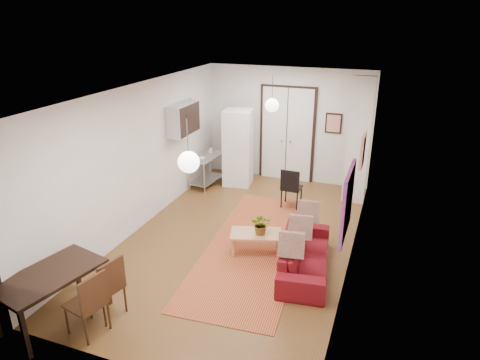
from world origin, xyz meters
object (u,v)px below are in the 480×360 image
(dining_table, at_px, (50,279))
(sofa, at_px, (305,255))
(dining_chair_near, at_px, (107,278))
(dining_chair_far, at_px, (90,294))
(fridge, at_px, (238,148))
(coffee_table, at_px, (256,235))
(black_side_chair, at_px, (293,183))
(kitchen_counter, at_px, (207,167))

(dining_table, bearing_deg, sofa, 39.24)
(dining_chair_near, relative_size, dining_chair_far, 1.00)
(fridge, bearing_deg, coffee_table, -71.93)
(sofa, xyz_separation_m, fridge, (-2.46, 3.32, 0.67))
(sofa, relative_size, fridge, 1.03)
(dining_chair_far, bearing_deg, black_side_chair, 174.62)
(fridge, distance_m, black_side_chair, 1.85)
(fridge, distance_m, dining_table, 5.86)
(sofa, distance_m, dining_chair_near, 3.23)
(coffee_table, relative_size, dining_chair_near, 1.05)
(dining_table, height_order, dining_chair_far, dining_chair_far)
(fridge, bearing_deg, kitchen_counter, -159.03)
(dining_table, bearing_deg, kitchen_counter, 90.91)
(dining_chair_near, height_order, dining_chair_far, same)
(kitchen_counter, bearing_deg, dining_table, -81.09)
(sofa, relative_size, dining_table, 1.28)
(coffee_table, bearing_deg, dining_chair_far, -119.26)
(fridge, height_order, dining_table, fridge)
(sofa, xyz_separation_m, dining_table, (-3.07, -2.51, 0.40))
(fridge, relative_size, black_side_chair, 2.08)
(black_side_chair, bearing_deg, sofa, 110.34)
(fridge, relative_size, dining_chair_far, 1.99)
(dining_chair_near, bearing_deg, black_side_chair, 173.19)
(sofa, distance_m, fridge, 4.19)
(sofa, height_order, coffee_table, sofa)
(dining_chair_near, distance_m, dining_chair_far, 0.39)
(coffee_table, bearing_deg, kitchen_counter, 129.19)
(sofa, height_order, fridge, fridge)
(dining_table, xyz_separation_m, dining_chair_far, (0.60, 0.06, -0.13))
(dining_table, distance_m, dining_chair_far, 0.62)
(fridge, xyz_separation_m, dining_chair_far, (-0.01, -5.77, -0.40))
(dining_chair_near, bearing_deg, coffee_table, 159.53)
(kitchen_counter, distance_m, dining_chair_near, 5.04)
(fridge, height_order, dining_chair_near, fridge)
(dining_table, bearing_deg, dining_chair_far, 5.53)
(kitchen_counter, bearing_deg, dining_chair_far, -74.73)
(coffee_table, xyz_separation_m, black_side_chair, (0.12, 2.28, 0.19))
(coffee_table, xyz_separation_m, dining_chair_near, (-1.51, -2.30, 0.21))
(coffee_table, distance_m, dining_table, 3.48)
(kitchen_counter, relative_size, dining_chair_near, 1.13)
(sofa, bearing_deg, dining_chair_near, 121.84)
(sofa, bearing_deg, fridge, 28.58)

